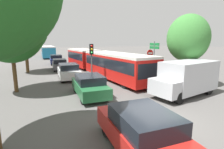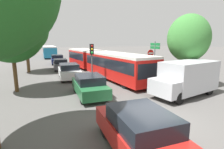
{
  "view_description": "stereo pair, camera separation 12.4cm",
  "coord_description": "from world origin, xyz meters",
  "px_view_note": "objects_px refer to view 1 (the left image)",
  "views": [
    {
      "loc": [
        -5.04,
        -6.14,
        3.66
      ],
      "look_at": [
        0.2,
        5.47,
        1.2
      ],
      "focal_mm": 28.0,
      "sensor_mm": 36.0,
      "label": 1
    },
    {
      "loc": [
        -4.93,
        -6.19,
        3.66
      ],
      "look_at": [
        0.2,
        5.47,
        1.2
      ],
      "focal_mm": 28.0,
      "sensor_mm": 36.0,
      "label": 2
    }
  ],
  "objects_px": {
    "queued_car_green": "(90,86)",
    "direction_sign_post": "(154,51)",
    "tree_right_near": "(188,38)",
    "queued_car_navy": "(56,59)",
    "traffic_light": "(92,54)",
    "articulated_bus": "(100,61)",
    "no_entry_sign": "(150,59)",
    "tree_left_far": "(24,30)",
    "white_van": "(187,77)",
    "queued_car_white": "(69,71)",
    "queued_car_graphite": "(60,64)",
    "queued_car_red": "(143,132)",
    "city_bus_rear": "(48,51)",
    "tree_left_mid": "(9,21)"
  },
  "relations": [
    {
      "from": "traffic_light",
      "to": "articulated_bus",
      "type": "bearing_deg",
      "value": 154.59
    },
    {
      "from": "queued_car_green",
      "to": "direction_sign_post",
      "type": "bearing_deg",
      "value": -59.96
    },
    {
      "from": "traffic_light",
      "to": "tree_left_mid",
      "type": "xyz_separation_m",
      "value": [
        -5.95,
        -0.6,
        2.48
      ]
    },
    {
      "from": "tree_left_mid",
      "to": "direction_sign_post",
      "type": "bearing_deg",
      "value": 4.75
    },
    {
      "from": "traffic_light",
      "to": "tree_right_near",
      "type": "xyz_separation_m",
      "value": [
        6.82,
        -4.09,
        1.36
      ]
    },
    {
      "from": "articulated_bus",
      "to": "queued_car_red",
      "type": "bearing_deg",
      "value": -19.98
    },
    {
      "from": "traffic_light",
      "to": "tree_right_near",
      "type": "distance_m",
      "value": 8.07
    },
    {
      "from": "queued_car_graphite",
      "to": "white_van",
      "type": "relative_size",
      "value": 0.77
    },
    {
      "from": "queued_car_red",
      "to": "traffic_light",
      "type": "height_order",
      "value": "traffic_light"
    },
    {
      "from": "queued_car_navy",
      "to": "tree_left_far",
      "type": "distance_m",
      "value": 8.62
    },
    {
      "from": "queued_car_red",
      "to": "queued_car_green",
      "type": "height_order",
      "value": "queued_car_red"
    },
    {
      "from": "articulated_bus",
      "to": "city_bus_rear",
      "type": "bearing_deg",
      "value": -176.09
    },
    {
      "from": "queued_car_green",
      "to": "white_van",
      "type": "bearing_deg",
      "value": -108.54
    },
    {
      "from": "queued_car_white",
      "to": "tree_left_mid",
      "type": "xyz_separation_m",
      "value": [
        -4.34,
        -2.99,
        4.23
      ]
    },
    {
      "from": "city_bus_rear",
      "to": "traffic_light",
      "type": "bearing_deg",
      "value": -175.23
    },
    {
      "from": "articulated_bus",
      "to": "queued_car_navy",
      "type": "bearing_deg",
      "value": -166.26
    },
    {
      "from": "city_bus_rear",
      "to": "traffic_light",
      "type": "distance_m",
      "value": 27.79
    },
    {
      "from": "queued_car_white",
      "to": "white_van",
      "type": "height_order",
      "value": "white_van"
    },
    {
      "from": "tree_left_mid",
      "to": "tree_left_far",
      "type": "distance_m",
      "value": 8.5
    },
    {
      "from": "tree_right_near",
      "to": "queued_car_navy",
      "type": "bearing_deg",
      "value": 114.01
    },
    {
      "from": "queued_car_green",
      "to": "queued_car_white",
      "type": "relative_size",
      "value": 0.97
    },
    {
      "from": "queued_car_red",
      "to": "traffic_light",
      "type": "xyz_separation_m",
      "value": [
        1.6,
        10.29,
        1.74
      ]
    },
    {
      "from": "queued_car_green",
      "to": "queued_car_graphite",
      "type": "height_order",
      "value": "queued_car_green"
    },
    {
      "from": "queued_car_red",
      "to": "queued_car_navy",
      "type": "bearing_deg",
      "value": 2.95
    },
    {
      "from": "queued_car_white",
      "to": "no_entry_sign",
      "type": "height_order",
      "value": "no_entry_sign"
    },
    {
      "from": "tree_right_near",
      "to": "queued_car_graphite",
      "type": "bearing_deg",
      "value": 124.12
    },
    {
      "from": "white_van",
      "to": "direction_sign_post",
      "type": "height_order",
      "value": "direction_sign_post"
    },
    {
      "from": "queued_car_navy",
      "to": "no_entry_sign",
      "type": "xyz_separation_m",
      "value": [
        7.24,
        -14.73,
        1.12
      ]
    },
    {
      "from": "traffic_light",
      "to": "no_entry_sign",
      "type": "height_order",
      "value": "traffic_light"
    },
    {
      "from": "queued_car_red",
      "to": "queued_car_green",
      "type": "relative_size",
      "value": 1.03
    },
    {
      "from": "city_bus_rear",
      "to": "direction_sign_post",
      "type": "xyz_separation_m",
      "value": [
        8.63,
        -27.24,
        1.12
      ]
    },
    {
      "from": "no_entry_sign",
      "to": "tree_left_mid",
      "type": "distance_m",
      "value": 12.23
    },
    {
      "from": "queued_car_green",
      "to": "tree_right_near",
      "type": "bearing_deg",
      "value": -88.98
    },
    {
      "from": "queued_car_navy",
      "to": "traffic_light",
      "type": "height_order",
      "value": "traffic_light"
    },
    {
      "from": "queued_car_graphite",
      "to": "tree_left_far",
      "type": "height_order",
      "value": "tree_left_far"
    },
    {
      "from": "no_entry_sign",
      "to": "queued_car_red",
      "type": "bearing_deg",
      "value": -37.18
    },
    {
      "from": "queued_car_green",
      "to": "tree_left_far",
      "type": "bearing_deg",
      "value": 22.47
    },
    {
      "from": "white_van",
      "to": "tree_right_near",
      "type": "xyz_separation_m",
      "value": [
        2.12,
        2.1,
        2.62
      ]
    },
    {
      "from": "direction_sign_post",
      "to": "tree_right_near",
      "type": "bearing_deg",
      "value": 81.77
    },
    {
      "from": "queued_car_graphite",
      "to": "tree_left_mid",
      "type": "height_order",
      "value": "tree_left_mid"
    },
    {
      "from": "articulated_bus",
      "to": "queued_car_green",
      "type": "bearing_deg",
      "value": -30.17
    },
    {
      "from": "traffic_light",
      "to": "queued_car_red",
      "type": "bearing_deg",
      "value": -4.44
    },
    {
      "from": "queued_car_red",
      "to": "queued_car_graphite",
      "type": "xyz_separation_m",
      "value": [
        -0.04,
        18.7,
        -0.05
      ]
    },
    {
      "from": "queued_car_green",
      "to": "tree_right_near",
      "type": "height_order",
      "value": "tree_right_near"
    },
    {
      "from": "articulated_bus",
      "to": "white_van",
      "type": "bearing_deg",
      "value": 9.12
    },
    {
      "from": "articulated_bus",
      "to": "queued_car_navy",
      "type": "height_order",
      "value": "articulated_bus"
    },
    {
      "from": "queued_car_navy",
      "to": "tree_left_far",
      "type": "xyz_separation_m",
      "value": [
        -4.0,
        -6.41,
        4.16
      ]
    },
    {
      "from": "queued_car_red",
      "to": "white_van",
      "type": "bearing_deg",
      "value": -53.41
    },
    {
      "from": "articulated_bus",
      "to": "queued_car_red",
      "type": "xyz_separation_m",
      "value": [
        -3.78,
        -14.12,
        -0.7
      ]
    },
    {
      "from": "white_van",
      "to": "queued_car_navy",
      "type": "bearing_deg",
      "value": -83.0
    }
  ]
}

